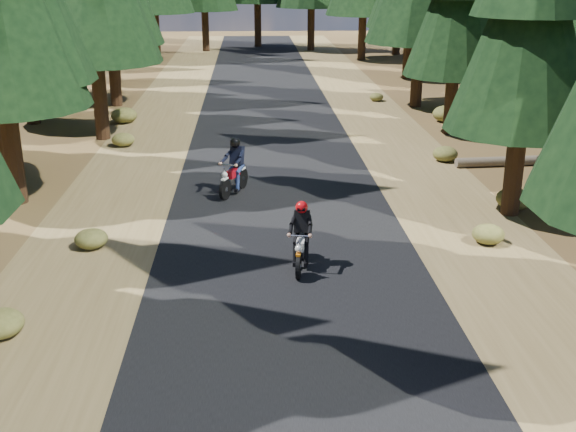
% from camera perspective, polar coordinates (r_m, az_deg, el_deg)
% --- Properties ---
extents(ground, '(120.00, 120.00, 0.00)m').
position_cam_1_polar(ground, '(14.70, 0.32, -5.99)').
color(ground, '#422E17').
rests_on(ground, ground).
extents(road, '(6.00, 100.00, 0.01)m').
position_cam_1_polar(road, '(19.33, -0.56, 0.36)').
color(road, black).
rests_on(road, ground).
extents(shoulder_l, '(3.20, 100.00, 0.01)m').
position_cam_1_polar(shoulder_l, '(19.68, -14.06, 0.11)').
color(shoulder_l, brown).
rests_on(shoulder_l, ground).
extents(shoulder_r, '(3.20, 100.00, 0.01)m').
position_cam_1_polar(shoulder_r, '(20.05, 12.69, 0.58)').
color(shoulder_r, brown).
rests_on(shoulder_r, ground).
extents(log_near, '(6.19, 0.78, 0.32)m').
position_cam_1_polar(log_near, '(25.37, 19.73, 4.20)').
color(log_near, '#4C4233').
rests_on(log_near, ground).
extents(understory_shrubs, '(14.57, 32.10, 0.68)m').
position_cam_1_polar(understory_shrubs, '(22.78, 3.27, 3.99)').
color(understory_shrubs, '#474C1E').
rests_on(understory_shrubs, ground).
extents(rider_lead, '(0.76, 1.73, 1.49)m').
position_cam_1_polar(rider_lead, '(15.58, 1.02, -2.47)').
color(rider_lead, silver).
rests_on(rider_lead, road).
extents(rider_follow, '(1.23, 1.87, 1.61)m').
position_cam_1_polar(rider_follow, '(20.73, -4.31, 3.18)').
color(rider_follow, maroon).
rests_on(rider_follow, road).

